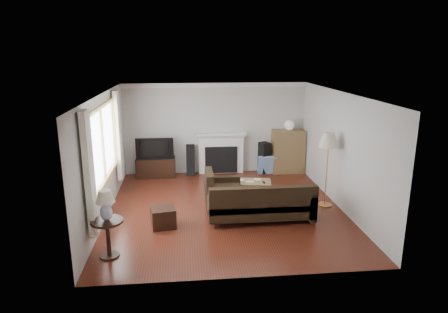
{
  "coord_description": "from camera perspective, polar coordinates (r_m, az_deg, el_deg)",
  "views": [
    {
      "loc": [
        -0.84,
        -8.08,
        3.35
      ],
      "look_at": [
        0.0,
        0.3,
        1.1
      ],
      "focal_mm": 32.0,
      "sensor_mm": 36.0,
      "label": 1
    }
  ],
  "objects": [
    {
      "name": "footstool",
      "position": [
        7.97,
        -8.68,
        -8.55
      ],
      "size": [
        0.53,
        0.53,
        0.39
      ],
      "primitive_type": "cube",
      "rotation": [
        0.0,
        0.0,
        0.17
      ],
      "color": "black",
      "rests_on": "ground"
    },
    {
      "name": "speaker_left",
      "position": [
        11.02,
        -4.81,
        -0.51
      ],
      "size": [
        0.24,
        0.28,
        0.84
      ],
      "primitive_type": "cube",
      "rotation": [
        0.0,
        0.0,
        -0.01
      ],
      "color": "black",
      "rests_on": "ground"
    },
    {
      "name": "globe_lamp",
      "position": [
        11.15,
        9.3,
        4.43
      ],
      "size": [
        0.26,
        0.26,
        0.26
      ],
      "primitive_type": "sphere",
      "color": "white",
      "rests_on": "bookshelf"
    },
    {
      "name": "room",
      "position": [
        8.39,
        0.21,
        0.46
      ],
      "size": [
        5.1,
        5.6,
        2.54
      ],
      "color": "#501E11",
      "rests_on": "ground"
    },
    {
      "name": "window",
      "position": [
        8.24,
        -16.86,
        1.69
      ],
      "size": [
        0.12,
        2.74,
        1.54
      ],
      "primitive_type": "cube",
      "color": "olive",
      "rests_on": "room"
    },
    {
      "name": "bookshelf",
      "position": [
        11.31,
        9.14,
        0.74
      ],
      "size": [
        0.88,
        0.42,
        1.22
      ],
      "primitive_type": "cube",
      "color": "olive",
      "rests_on": "ground"
    },
    {
      "name": "coffee_table",
      "position": [
        9.42,
        3.65,
        -4.65
      ],
      "size": [
        1.06,
        0.68,
        0.39
      ],
      "primitive_type": "cube",
      "rotation": [
        0.0,
        0.0,
        -0.15
      ],
      "color": "olive",
      "rests_on": "ground"
    },
    {
      "name": "table_lamp",
      "position": [
        6.79,
        -16.56,
        -6.75
      ],
      "size": [
        0.32,
        0.32,
        0.51
      ],
      "primitive_type": "cube",
      "color": "silver",
      "rests_on": "side_table"
    },
    {
      "name": "curtain_far",
      "position": [
        9.72,
        -14.86,
        2.89
      ],
      "size": [
        0.1,
        0.35,
        2.1
      ],
      "primitive_type": "cube",
      "color": "white",
      "rests_on": "room"
    },
    {
      "name": "tv_stand",
      "position": [
        11.03,
        -9.71,
        -1.52
      ],
      "size": [
        1.05,
        0.47,
        0.52
      ],
      "primitive_type": "cube",
      "color": "black",
      "rests_on": "ground"
    },
    {
      "name": "speaker_right",
      "position": [
        11.23,
        5.76,
        -0.17
      ],
      "size": [
        0.34,
        0.36,
        0.87
      ],
      "primitive_type": "cube",
      "rotation": [
        0.0,
        0.0,
        0.41
      ],
      "color": "black",
      "rests_on": "ground"
    },
    {
      "name": "curtain_near",
      "position": [
        6.83,
        -18.68,
        -2.44
      ],
      "size": [
        0.1,
        0.35,
        2.1
      ],
      "primitive_type": "cube",
      "color": "white",
      "rests_on": "room"
    },
    {
      "name": "fireplace",
      "position": [
        11.11,
        -0.44,
        0.5
      ],
      "size": [
        1.4,
        0.26,
        1.15
      ],
      "primitive_type": "cube",
      "color": "white",
      "rests_on": "room"
    },
    {
      "name": "floor_lamp",
      "position": [
        8.97,
        14.48,
        -1.88
      ],
      "size": [
        0.48,
        0.48,
        1.65
      ],
      "primitive_type": "cube",
      "rotation": [
        0.0,
        0.0,
        -0.14
      ],
      "color": "#C78145",
      "rests_on": "ground"
    },
    {
      "name": "sectional_sofa",
      "position": [
        8.17,
        5.22,
        -6.47
      ],
      "size": [
        2.31,
        1.69,
        0.75
      ],
      "primitive_type": "cube",
      "color": "black",
      "rests_on": "ground"
    },
    {
      "name": "side_table",
      "position": [
        7.02,
        -16.2,
        -11.18
      ],
      "size": [
        0.53,
        0.53,
        0.66
      ],
      "primitive_type": "cube",
      "color": "black",
      "rests_on": "ground"
    },
    {
      "name": "television",
      "position": [
        10.89,
        -9.83,
        1.26
      ],
      "size": [
        1.0,
        0.13,
        0.58
      ],
      "primitive_type": "imported",
      "color": "black",
      "rests_on": "tv_stand"
    }
  ]
}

